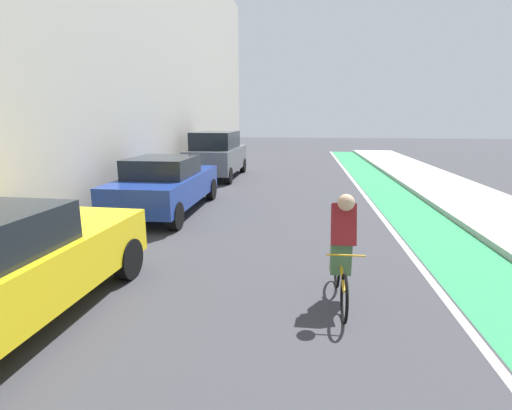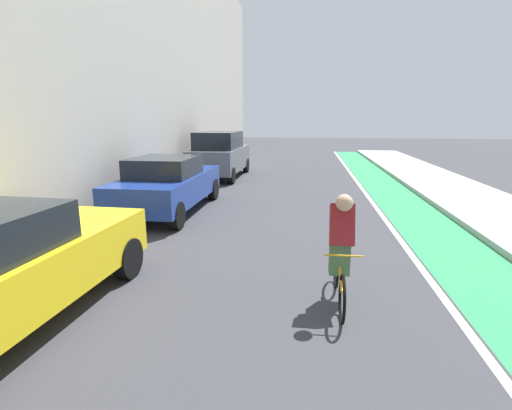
{
  "view_description": "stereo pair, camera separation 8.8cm",
  "coord_description": "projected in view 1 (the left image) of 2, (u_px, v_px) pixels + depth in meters",
  "views": [
    {
      "loc": [
        0.49,
        6.89,
        2.55
      ],
      "look_at": [
        -0.34,
        13.57,
        1.01
      ],
      "focal_mm": 26.74,
      "sensor_mm": 36.0,
      "label": 1
    },
    {
      "loc": [
        0.57,
        6.9,
        2.55
      ],
      "look_at": [
        -0.34,
        13.57,
        1.01
      ],
      "focal_mm": 26.74,
      "sensor_mm": 36.0,
      "label": 2
    }
  ],
  "objects": [
    {
      "name": "bike_lane_paint",
      "position": [
        411.0,
        213.0,
        10.51
      ],
      "size": [
        1.6,
        39.07,
        0.0
      ],
      "primitive_type": "cube",
      "color": "#2D8451",
      "rests_on": "ground"
    },
    {
      "name": "ground_plane",
      "position": [
        280.0,
        229.0,
        8.99
      ],
      "size": [
        85.95,
        85.95,
        0.0
      ],
      "primitive_type": "plane",
      "color": "#38383D"
    },
    {
      "name": "building_facade_left",
      "position": [
        67.0,
        17.0,
        10.46
      ],
      "size": [
        4.15,
        39.07,
        10.53
      ],
      "color": "#B2ADA3",
      "rests_on": "ground"
    },
    {
      "name": "parked_sedan_blue",
      "position": [
        166.0,
        184.0,
        10.44
      ],
      "size": [
        1.87,
        4.54,
        1.53
      ],
      "color": "navy",
      "rests_on": "ground"
    },
    {
      "name": "cyclist_trailing",
      "position": [
        342.0,
        245.0,
        5.23
      ],
      "size": [
        0.48,
        1.69,
        1.6
      ],
      "color": "black",
      "rests_on": "ground"
    },
    {
      "name": "parked_suv_gray",
      "position": [
        217.0,
        154.0,
        16.52
      ],
      "size": [
        1.94,
        4.51,
        1.98
      ],
      "color": "#595B60",
      "rests_on": "ground"
    },
    {
      "name": "lane_divider_stripe",
      "position": [
        377.0,
        212.0,
        10.61
      ],
      "size": [
        0.12,
        39.07,
        0.0
      ],
      "primitive_type": "cube",
      "color": "white",
      "rests_on": "ground"
    },
    {
      "name": "sidewalk_right",
      "position": [
        497.0,
        213.0,
        10.23
      ],
      "size": [
        2.82,
        39.07,
        0.14
      ],
      "primitive_type": "cube",
      "color": "#A8A59E",
      "rests_on": "ground"
    }
  ]
}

